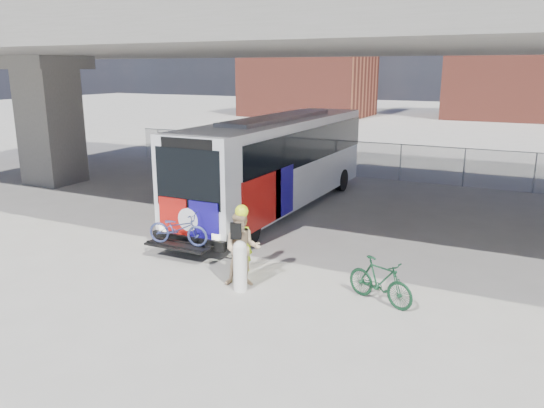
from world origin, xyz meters
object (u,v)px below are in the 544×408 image
Objects in this scene: bus at (278,156)px; cyclist_hivis at (242,242)px; bollard at (240,264)px; cyclist_tan at (242,248)px; bike_parked at (380,281)px.

cyclist_hivis is (2.05, -6.45, -1.27)m from bus.
cyclist_hivis is at bearing 118.07° from bollard.
bus is 7.83m from cyclist_tan.
cyclist_hivis is 0.82× the size of cyclist_tan.
cyclist_hivis is at bearing -72.38° from bus.
bus reaches higher than cyclist_hivis.
bollard is at bearing -70.64° from bus.
cyclist_tan is at bearing 89.38° from cyclist_hivis.
bus is 7.11× the size of bike_parked.
cyclist_hivis is at bearing 106.21° from bike_parked.
bollard is at bearing 125.63° from bike_parked.
bollard is at bearing 86.95° from cyclist_hivis.
bus is 9.92× the size of bollard.
bus is at bearing 62.44° from bike_parked.
cyclist_hivis is 0.96× the size of bike_parked.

